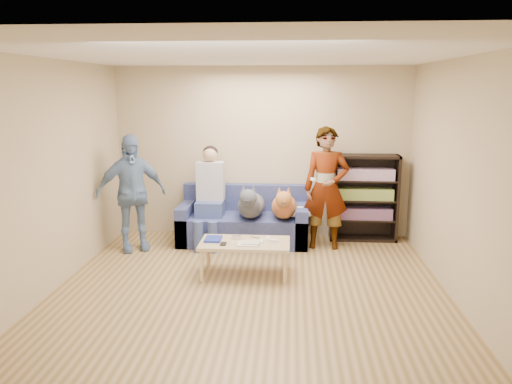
# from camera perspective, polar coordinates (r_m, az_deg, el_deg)

# --- Properties ---
(ground) EXTENTS (5.00, 5.00, 0.00)m
(ground) POSITION_cam_1_polar(r_m,az_deg,el_deg) (5.62, -0.91, -12.09)
(ground) COLOR brown
(ground) RESTS_ON ground
(ceiling) EXTENTS (5.00, 5.00, 0.00)m
(ceiling) POSITION_cam_1_polar(r_m,az_deg,el_deg) (5.14, -1.00, 15.43)
(ceiling) COLOR white
(ceiling) RESTS_ON ground
(wall_back) EXTENTS (4.50, 0.00, 4.50)m
(wall_back) POSITION_cam_1_polar(r_m,az_deg,el_deg) (7.69, 0.70, 4.55)
(wall_back) COLOR tan
(wall_back) RESTS_ON ground
(wall_front) EXTENTS (4.50, 0.00, 4.50)m
(wall_front) POSITION_cam_1_polar(r_m,az_deg,el_deg) (2.83, -5.49, -8.48)
(wall_front) COLOR tan
(wall_front) RESTS_ON ground
(wall_left) EXTENTS (0.00, 5.00, 5.00)m
(wall_left) POSITION_cam_1_polar(r_m,az_deg,el_deg) (5.87, -23.41, 1.27)
(wall_left) COLOR tan
(wall_left) RESTS_ON ground
(wall_right) EXTENTS (0.00, 5.00, 5.00)m
(wall_right) POSITION_cam_1_polar(r_m,az_deg,el_deg) (5.50, 23.07, 0.65)
(wall_right) COLOR tan
(wall_right) RESTS_ON ground
(blanket) EXTENTS (0.45, 0.38, 0.15)m
(blanket) POSITION_cam_1_polar(r_m,az_deg,el_deg) (7.28, 4.98, -2.29)
(blanket) COLOR silver
(blanket) RESTS_ON sofa
(person_standing_right) EXTENTS (0.66, 0.45, 1.75)m
(person_standing_right) POSITION_cam_1_polar(r_m,az_deg,el_deg) (7.16, 8.02, 0.43)
(person_standing_right) COLOR gray
(person_standing_right) RESTS_ON ground
(person_standing_left) EXTENTS (1.05, 0.81, 1.65)m
(person_standing_left) POSITION_cam_1_polar(r_m,az_deg,el_deg) (7.21, -14.08, -0.11)
(person_standing_left) COLOR #738DB8
(person_standing_left) RESTS_ON ground
(held_controller) EXTENTS (0.07, 0.12, 0.03)m
(held_controller) POSITION_cam_1_polar(r_m,az_deg,el_deg) (6.92, 6.52, 1.44)
(held_controller) COLOR white
(held_controller) RESTS_ON person_standing_right
(notebook_blue) EXTENTS (0.20, 0.26, 0.03)m
(notebook_blue) POSITION_cam_1_polar(r_m,az_deg,el_deg) (6.25, -4.91, -5.37)
(notebook_blue) COLOR navy
(notebook_blue) RESTS_ON coffee_table
(papers) EXTENTS (0.26, 0.20, 0.02)m
(papers) POSITION_cam_1_polar(r_m,az_deg,el_deg) (6.06, -0.90, -5.94)
(papers) COLOR beige
(papers) RESTS_ON coffee_table
(magazine) EXTENTS (0.22, 0.17, 0.01)m
(magazine) POSITION_cam_1_polar(r_m,az_deg,el_deg) (6.07, -0.60, -5.77)
(magazine) COLOR #BAB595
(magazine) RESTS_ON coffee_table
(camera_silver) EXTENTS (0.11, 0.06, 0.05)m
(camera_silver) POSITION_cam_1_polar(r_m,az_deg,el_deg) (6.28, -2.28, -5.14)
(camera_silver) COLOR #ABABB0
(camera_silver) RESTS_ON coffee_table
(controller_a) EXTENTS (0.04, 0.13, 0.03)m
(controller_a) POSITION_cam_1_polar(r_m,az_deg,el_deg) (6.23, 1.37, -5.36)
(controller_a) COLOR white
(controller_a) RESTS_ON coffee_table
(controller_b) EXTENTS (0.09, 0.06, 0.03)m
(controller_b) POSITION_cam_1_polar(r_m,az_deg,el_deg) (6.15, 2.09, -5.60)
(controller_b) COLOR silver
(controller_b) RESTS_ON coffee_table
(headphone_cup_a) EXTENTS (0.07, 0.07, 0.02)m
(headphone_cup_a) POSITION_cam_1_polar(r_m,az_deg,el_deg) (6.12, 0.57, -5.72)
(headphone_cup_a) COLOR white
(headphone_cup_a) RESTS_ON coffee_table
(headphone_cup_b) EXTENTS (0.07, 0.07, 0.02)m
(headphone_cup_b) POSITION_cam_1_polar(r_m,az_deg,el_deg) (6.20, 0.61, -5.50)
(headphone_cup_b) COLOR silver
(headphone_cup_b) RESTS_ON coffee_table
(pen_orange) EXTENTS (0.13, 0.06, 0.01)m
(pen_orange) POSITION_cam_1_polar(r_m,az_deg,el_deg) (6.01, -1.62, -6.13)
(pen_orange) COLOR #C3681B
(pen_orange) RESTS_ON coffee_table
(pen_black) EXTENTS (0.13, 0.08, 0.01)m
(pen_black) POSITION_cam_1_polar(r_m,az_deg,el_deg) (6.32, -0.05, -5.21)
(pen_black) COLOR black
(pen_black) RESTS_ON coffee_table
(wallet) EXTENTS (0.07, 0.12, 0.02)m
(wallet) POSITION_cam_1_polar(r_m,az_deg,el_deg) (6.07, -3.76, -5.93)
(wallet) COLOR black
(wallet) RESTS_ON coffee_table
(sofa) EXTENTS (1.90, 0.85, 0.82)m
(sofa) POSITION_cam_1_polar(r_m,az_deg,el_deg) (7.51, -1.41, -3.56)
(sofa) COLOR #515B93
(sofa) RESTS_ON ground
(person_seated) EXTENTS (0.40, 0.73, 1.47)m
(person_seated) POSITION_cam_1_polar(r_m,az_deg,el_deg) (7.34, -5.31, -0.03)
(person_seated) COLOR #39477E
(person_seated) RESTS_ON sofa
(dog_gray) EXTENTS (0.39, 1.24, 0.57)m
(dog_gray) POSITION_cam_1_polar(r_m,az_deg,el_deg) (7.19, -0.63, -1.41)
(dog_gray) COLOR #53575E
(dog_gray) RESTS_ON sofa
(dog_tan) EXTENTS (0.37, 1.15, 0.54)m
(dog_tan) POSITION_cam_1_polar(r_m,az_deg,el_deg) (7.18, 3.22, -1.55)
(dog_tan) COLOR #B85B38
(dog_tan) RESTS_ON sofa
(coffee_table) EXTENTS (1.10, 0.60, 0.42)m
(coffee_table) POSITION_cam_1_polar(r_m,az_deg,el_deg) (6.17, -1.29, -6.12)
(coffee_table) COLOR tan
(coffee_table) RESTS_ON ground
(bookshelf) EXTENTS (1.00, 0.34, 1.30)m
(bookshelf) POSITION_cam_1_polar(r_m,az_deg,el_deg) (7.69, 12.22, -0.42)
(bookshelf) COLOR black
(bookshelf) RESTS_ON ground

